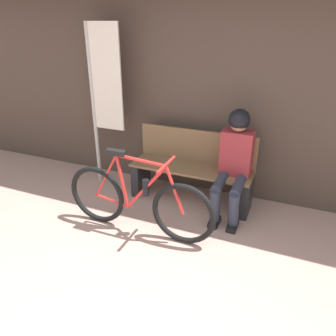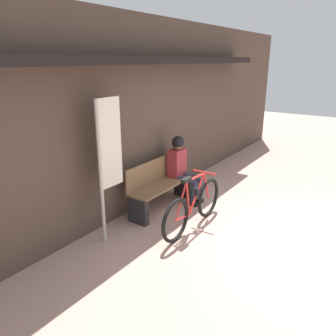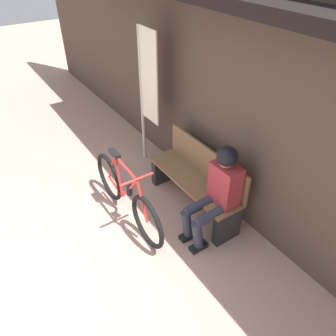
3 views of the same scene
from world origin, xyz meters
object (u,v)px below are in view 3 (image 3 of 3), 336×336
at_px(park_bench_near, 196,182).
at_px(banner_pole, 147,85).
at_px(bicycle, 126,196).
at_px(person_seated, 218,189).

height_order(park_bench_near, banner_pole, banner_pole).
height_order(park_bench_near, bicycle, bicycle).
relative_size(bicycle, person_seated, 1.36).
relative_size(park_bench_near, person_seated, 1.19).
distance_m(park_bench_near, bicycle, 0.89).
height_order(bicycle, person_seated, person_seated).
height_order(bicycle, banner_pole, banner_pole).
bearing_deg(bicycle, person_seated, 42.30).
bearing_deg(park_bench_near, person_seated, -12.33).
distance_m(park_bench_near, banner_pole, 1.49).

